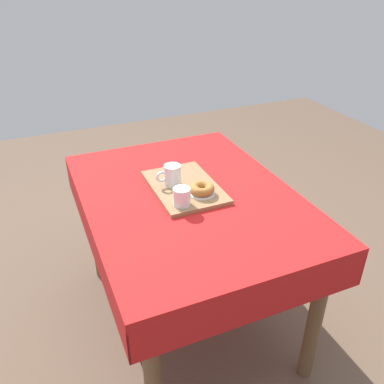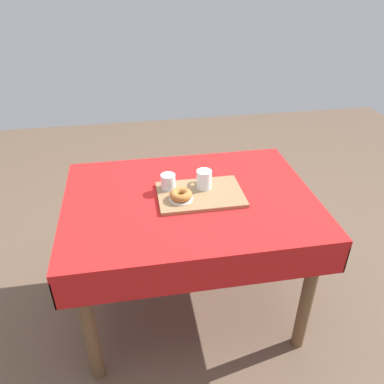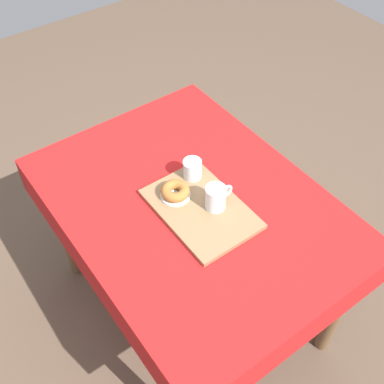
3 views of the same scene
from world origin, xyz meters
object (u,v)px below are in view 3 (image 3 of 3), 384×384
at_px(sugar_donut_left, 175,191).
at_px(tea_mug_left, 216,198).
at_px(serving_tray, 201,209).
at_px(water_glass_near, 192,169).
at_px(dining_table, 192,220).
at_px(donut_plate_left, 175,195).

bearing_deg(sugar_donut_left, tea_mug_left, -145.25).
xyz_separation_m(serving_tray, water_glass_near, (0.15, -0.07, 0.04)).
distance_m(dining_table, tea_mug_left, 0.19).
relative_size(dining_table, sugar_donut_left, 11.35).
relative_size(tea_mug_left, sugar_donut_left, 1.07).
distance_m(dining_table, sugar_donut_left, 0.16).
relative_size(water_glass_near, sugar_donut_left, 0.71).
distance_m(donut_plate_left, sugar_donut_left, 0.02).
height_order(tea_mug_left, donut_plate_left, tea_mug_left).
bearing_deg(sugar_donut_left, serving_tray, -157.21).
bearing_deg(donut_plate_left, sugar_donut_left, 0.00).
distance_m(dining_table, water_glass_near, 0.20).
relative_size(dining_table, serving_tray, 2.94).
bearing_deg(dining_table, serving_tray, -179.16).
relative_size(dining_table, tea_mug_left, 10.58).
relative_size(dining_table, donut_plate_left, 10.75).
xyz_separation_m(dining_table, water_glass_near, (0.10, -0.07, 0.16)).
xyz_separation_m(dining_table, serving_tray, (-0.05, -0.00, 0.11)).
bearing_deg(tea_mug_left, serving_tray, 59.74).
relative_size(donut_plate_left, sugar_donut_left, 1.06).
bearing_deg(dining_table, water_glass_near, -36.46).
height_order(tea_mug_left, sugar_donut_left, tea_mug_left).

